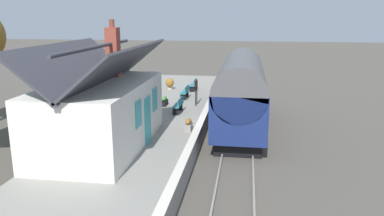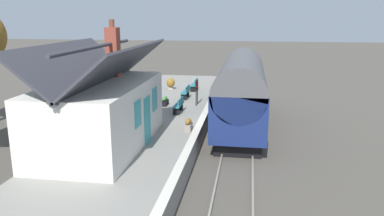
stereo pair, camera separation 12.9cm
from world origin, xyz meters
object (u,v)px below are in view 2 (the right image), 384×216
object	(u,v)px
station_building	(101,112)
bench_by_lamp	(195,84)
planter_edge_far	(188,125)
bench_platform_end	(179,105)
planter_edge_near	(165,101)
train	(241,91)
station_sign_board	(197,87)
bench_near_building	(186,92)
planter_corner_building	(136,104)
planter_bench_right	(171,84)

from	to	relation	value
station_building	bench_by_lamp	bearing A→B (deg)	-9.71
planter_edge_far	bench_platform_end	bearing A→B (deg)	18.27
planter_edge_far	planter_edge_near	distance (m)	5.57
train	bench_by_lamp	xyz separation A→B (m)	(6.12, 3.66, -0.79)
planter_edge_far	station_sign_board	xyz separation A→B (m)	(5.54, 0.36, 0.90)
station_sign_board	planter_edge_far	bearing A→B (deg)	-176.32
bench_near_building	planter_corner_building	world-z (taller)	planter_corner_building
planter_edge_far	planter_bench_right	bearing A→B (deg)	16.49
bench_platform_end	planter_bench_right	world-z (taller)	bench_platform_end
planter_corner_building	station_sign_board	world-z (taller)	station_sign_board
planter_edge_far	station_sign_board	distance (m)	5.62
train	bench_by_lamp	bearing A→B (deg)	30.86
bench_by_lamp	planter_corner_building	bearing A→B (deg)	159.25
train	station_building	xyz separation A→B (m)	(-6.86, 5.88, 0.27)
station_building	bench_platform_end	size ratio (longest dim) A/B	5.60
planter_corner_building	bench_near_building	bearing A→B (deg)	-31.51
planter_bench_right	planter_corner_building	bearing A→B (deg)	174.59
bench_near_building	planter_edge_far	size ratio (longest dim) A/B	1.90
planter_corner_building	train	bearing A→B (deg)	-83.73
bench_by_lamp	planter_edge_far	distance (m)	10.23
planter_corner_building	planter_edge_far	bearing A→B (deg)	-131.84
bench_platform_end	planter_bench_right	xyz separation A→B (m)	(7.06, 1.97, -0.04)
planter_edge_far	planter_edge_near	xyz separation A→B (m)	(5.06, 2.34, -0.01)
station_building	bench_by_lamp	xyz separation A→B (m)	(12.98, -2.22, -1.06)
planter_bench_right	bench_platform_end	bearing A→B (deg)	-164.37
station_building	bench_platform_end	distance (m)	6.66
bench_near_building	planter_edge_near	xyz separation A→B (m)	(-2.21, 0.99, -0.20)
station_building	planter_corner_building	bearing A→B (deg)	3.32
bench_platform_end	planter_corner_building	world-z (taller)	planter_corner_building
station_building	planter_edge_far	xyz separation A→B (m)	(2.82, -3.39, -1.25)
bench_by_lamp	planter_edge_near	bearing A→B (deg)	167.07
train	planter_corner_building	bearing A→B (deg)	96.27
station_building	bench_near_building	bearing A→B (deg)	-11.46
bench_platform_end	bench_near_building	bearing A→B (deg)	3.48
bench_near_building	planter_edge_far	xyz separation A→B (m)	(-7.27, -1.34, -0.19)
planter_bench_right	train	bearing A→B (deg)	-138.81
bench_platform_end	planter_corner_building	size ratio (longest dim) A/B	1.58
bench_by_lamp	planter_corner_building	distance (m)	7.28
bench_near_building	bench_platform_end	bearing A→B (deg)	-176.52
train	planter_bench_right	distance (m)	8.49
planter_edge_near	planter_corner_building	bearing A→B (deg)	140.46
train	station_sign_board	distance (m)	3.22
station_building	station_sign_board	bearing A→B (deg)	-19.94
train	bench_near_building	distance (m)	5.08
planter_corner_building	planter_edge_near	distance (m)	2.22
planter_corner_building	planter_edge_far	size ratio (longest dim) A/B	1.21
bench_by_lamp	bench_near_building	distance (m)	2.89
station_sign_board	station_building	bearing A→B (deg)	160.06
planter_edge_near	station_sign_board	xyz separation A→B (m)	(0.48, -1.98, 0.91)
train	planter_corner_building	xyz separation A→B (m)	(-0.68, 6.24, -0.82)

